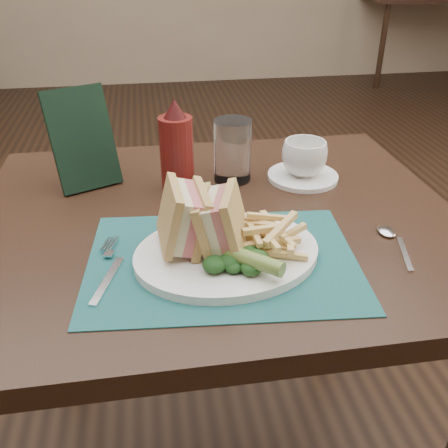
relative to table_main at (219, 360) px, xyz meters
The scene contains 18 objects.
floor 0.62m from the table_main, 90.00° to the left, with size 7.00×7.00×0.00m, color black.
wall_back 4.02m from the table_main, 90.00° to the left, with size 6.00×6.00×0.00m, color tan.
table_main is the anchor object (origin of this frame).
table_bg_right 4.50m from the table_main, 58.16° to the left, with size 0.90×0.75×0.75m, color black, non-canonical shape.
placemat 0.41m from the table_main, 95.79° to the right, with size 0.43×0.31×0.00m, color #184F4E.
plate 0.41m from the table_main, 92.87° to the right, with size 0.30×0.24×0.01m, color white, non-canonical shape.
sandwich_half_a 0.47m from the table_main, 126.17° to the right, with size 0.06×0.11×0.10m, color tan, non-canonical shape.
sandwich_half_b 0.47m from the table_main, 104.30° to the right, with size 0.06×0.10×0.09m, color tan, non-canonical shape.
kale_garnish 0.45m from the table_main, 91.67° to the right, with size 0.11×0.08×0.03m, color #133413, non-canonical shape.
pickle_spear 0.46m from the table_main, 86.73° to the right, with size 0.02×0.02×0.12m, color #58722B.
fries_pile 0.44m from the table_main, 67.41° to the right, with size 0.18×0.20×0.05m, color #E2BD71, non-canonical shape.
fork 0.46m from the table_main, 141.60° to the right, with size 0.03×0.17×0.01m, color silver, non-canonical shape.
spoon 0.50m from the table_main, 29.50° to the right, with size 0.03×0.15×0.01m, color silver, non-canonical shape.
saucer 0.45m from the table_main, 32.37° to the left, with size 0.15×0.15×0.01m, color white.
coffee_cup 0.49m from the table_main, 32.37° to the left, with size 0.09×0.09×0.07m, color white.
drinking_glass 0.47m from the table_main, 70.39° to the left, with size 0.08×0.08×0.13m, color white.
ketchup_bottle 0.49m from the table_main, 117.37° to the left, with size 0.07×0.07×0.19m, color #57120F, non-canonical shape.
check_presenter 0.56m from the table_main, 145.07° to the left, with size 0.12×0.01×0.20m, color black.
Camera 1 is at (-0.12, -1.31, 1.20)m, focal length 40.00 mm.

